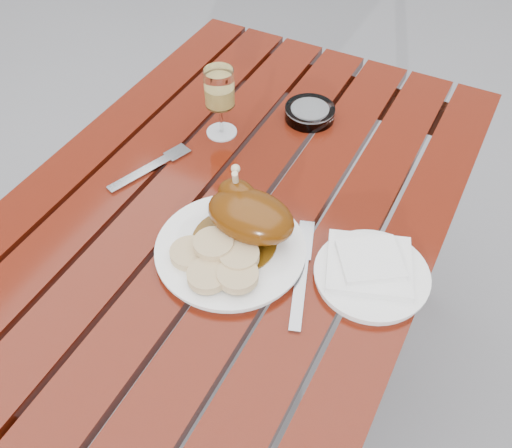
{
  "coord_description": "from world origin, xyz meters",
  "views": [
    {
      "loc": [
        0.41,
        -0.69,
        1.54
      ],
      "look_at": [
        0.09,
        -0.07,
        0.78
      ],
      "focal_mm": 40.0,
      "sensor_mm": 36.0,
      "label": 1
    }
  ],
  "objects": [
    {
      "name": "side_plate",
      "position": [
        0.31,
        -0.07,
        0.76
      ],
      "size": [
        0.22,
        0.22,
        0.02
      ],
      "primitive_type": "cylinder",
      "rotation": [
        0.0,
        0.0,
        0.13
      ],
      "color": "white",
      "rests_on": "table"
    },
    {
      "name": "napkin",
      "position": [
        0.3,
        -0.06,
        0.77
      ],
      "size": [
        0.18,
        0.17,
        0.01
      ],
      "primitive_type": "cube",
      "rotation": [
        0.0,
        0.0,
        0.34
      ],
      "color": "white",
      "rests_on": "side_plate"
    },
    {
      "name": "roast_duck",
      "position": [
        0.08,
        -0.08,
        0.81
      ],
      "size": [
        0.18,
        0.16,
        0.12
      ],
      "color": "#533209",
      "rests_on": "dinner_plate"
    },
    {
      "name": "ashtray",
      "position": [
        0.03,
        0.3,
        0.76
      ],
      "size": [
        0.12,
        0.12,
        0.03
      ],
      "primitive_type": "cylinder",
      "rotation": [
        0.0,
        0.0,
        0.04
      ],
      "color": "#B2B7BC",
      "rests_on": "table"
    },
    {
      "name": "ground",
      "position": [
        0.0,
        0.0,
        0.0
      ],
      "size": [
        60.0,
        60.0,
        0.0
      ],
      "primitive_type": "plane",
      "color": "slate",
      "rests_on": "ground"
    },
    {
      "name": "fork",
      "position": [
        -0.19,
        -0.02,
        0.75
      ],
      "size": [
        0.08,
        0.18,
        0.01
      ],
      "primitive_type": "cube",
      "rotation": [
        0.0,
        0.0,
        -0.34
      ],
      "color": "gray",
      "rests_on": "table"
    },
    {
      "name": "wine_glass",
      "position": [
        -0.12,
        0.16,
        0.83
      ],
      "size": [
        0.08,
        0.08,
        0.16
      ],
      "primitive_type": "cylinder",
      "rotation": [
        0.0,
        0.0,
        0.3
      ],
      "color": "#F2D36E",
      "rests_on": "table"
    },
    {
      "name": "dinner_plate",
      "position": [
        0.07,
        -0.13,
        0.76
      ],
      "size": [
        0.27,
        0.27,
        0.02
      ],
      "primitive_type": "cylinder",
      "rotation": [
        0.0,
        0.0,
        -0.01
      ],
      "color": "white",
      "rests_on": "table"
    },
    {
      "name": "table",
      "position": [
        0.0,
        0.0,
        0.38
      ],
      "size": [
        0.8,
        1.2,
        0.75
      ],
      "primitive_type": "cube",
      "color": "maroon",
      "rests_on": "ground"
    },
    {
      "name": "bread_dumplings",
      "position": [
        0.07,
        -0.18,
        0.78
      ],
      "size": [
        0.17,
        0.13,
        0.03
      ],
      "color": "tan",
      "rests_on": "dinner_plate"
    },
    {
      "name": "knife",
      "position": [
        0.2,
        -0.13,
        0.75
      ],
      "size": [
        0.09,
        0.2,
        0.01
      ],
      "primitive_type": "cube",
      "rotation": [
        0.0,
        0.0,
        0.33
      ],
      "color": "gray",
      "rests_on": "table"
    }
  ]
}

